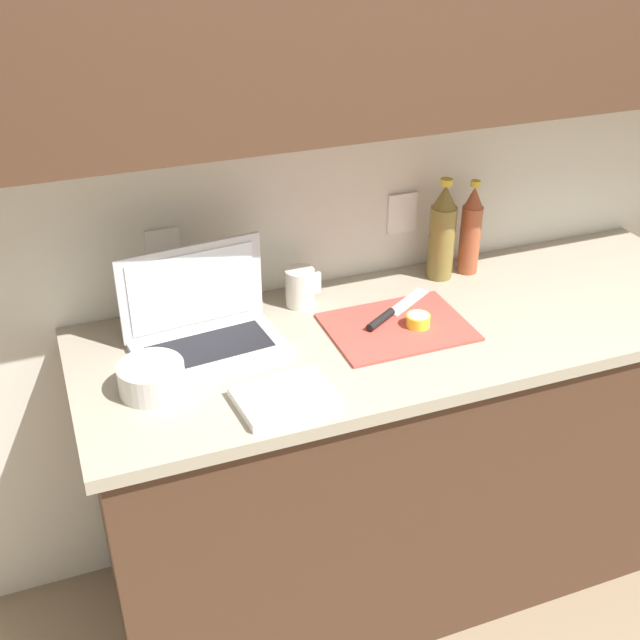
% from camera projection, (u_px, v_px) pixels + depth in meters
% --- Properties ---
extents(ground_plane, '(12.00, 12.00, 0.00)m').
position_uv_depth(ground_plane, '(403.00, 562.00, 2.60)').
color(ground_plane, '#847056').
rests_on(ground_plane, ground).
extents(wall_back, '(5.20, 0.38, 2.60)m').
position_uv_depth(wall_back, '(393.00, 53.00, 2.01)').
color(wall_back, silver).
rests_on(wall_back, ground_plane).
extents(counter_unit, '(1.83, 0.64, 0.90)m').
position_uv_depth(counter_unit, '(417.00, 449.00, 2.37)').
color(counter_unit, '#472D1E').
rests_on(counter_unit, ground_plane).
extents(laptop, '(0.39, 0.27, 0.25)m').
position_uv_depth(laptop, '(203.00, 325.00, 2.02)').
color(laptop, silver).
rests_on(laptop, counter_unit).
extents(cutting_board, '(0.37, 0.28, 0.01)m').
position_uv_depth(cutting_board, '(397.00, 326.00, 2.12)').
color(cutting_board, '#D1473D').
rests_on(cutting_board, counter_unit).
extents(knife, '(0.25, 0.18, 0.02)m').
position_uv_depth(knife, '(388.00, 315.00, 2.15)').
color(knife, silver).
rests_on(knife, cutting_board).
extents(lemon_half_cut, '(0.06, 0.06, 0.03)m').
position_uv_depth(lemon_half_cut, '(418.00, 320.00, 2.11)').
color(lemon_half_cut, yellow).
rests_on(lemon_half_cut, cutting_board).
extents(bottle_green_soda, '(0.06, 0.06, 0.29)m').
position_uv_depth(bottle_green_soda, '(471.00, 231.00, 2.34)').
color(bottle_green_soda, '#A34C2D').
rests_on(bottle_green_soda, counter_unit).
extents(bottle_oil_tall, '(0.08, 0.08, 0.30)m').
position_uv_depth(bottle_oil_tall, '(442.00, 233.00, 2.31)').
color(bottle_oil_tall, olive).
rests_on(bottle_oil_tall, counter_unit).
extents(measuring_cup, '(0.10, 0.08, 0.11)m').
position_uv_depth(measuring_cup, '(300.00, 287.00, 2.20)').
color(measuring_cup, silver).
rests_on(measuring_cup, counter_unit).
extents(bowl_white, '(0.16, 0.16, 0.07)m').
position_uv_depth(bowl_white, '(152.00, 378.00, 1.86)').
color(bowl_white, beige).
rests_on(bowl_white, counter_unit).
extents(dish_towel, '(0.23, 0.18, 0.02)m').
position_uv_depth(dish_towel, '(285.00, 398.00, 1.83)').
color(dish_towel, silver).
rests_on(dish_towel, counter_unit).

